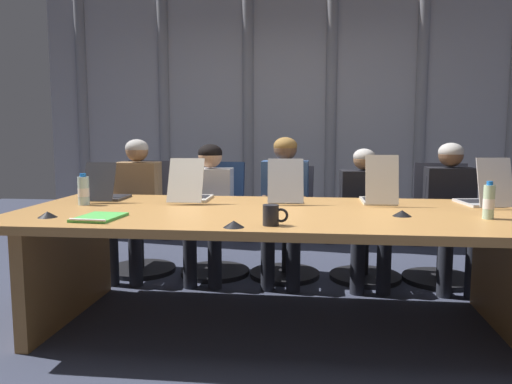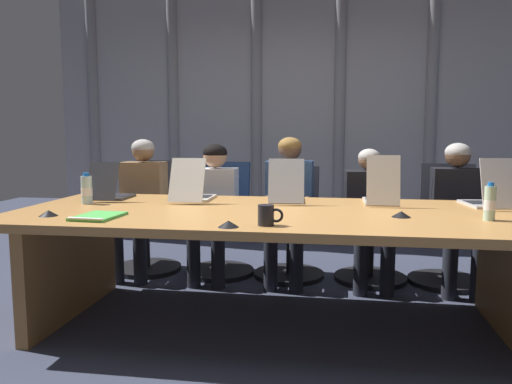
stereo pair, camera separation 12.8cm
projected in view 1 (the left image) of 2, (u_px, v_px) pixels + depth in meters
name	position (u px, v px, depth m)	size (l,w,h in m)	color
ground_plane	(278.00, 325.00, 3.19)	(11.15, 11.15, 0.00)	#383D51
conference_table	(278.00, 236.00, 3.12)	(3.30, 1.36, 0.75)	#B77F42
curtain_backdrop	(293.00, 119.00, 5.46)	(5.58, 0.17, 2.77)	#9999A0
laptop_left_end	(107.00, 193.00, 3.58)	(0.23, 0.41, 0.28)	#2D2D33
laptop_left_mid	(191.00, 193.00, 3.54)	(0.25, 0.47, 0.31)	beige
laptop_center	(285.00, 193.00, 3.49)	(0.27, 0.43, 0.31)	#A8ADB7
laptop_right_mid	(379.00, 194.00, 3.41)	(0.22, 0.42, 0.34)	beige
laptop_right_end	(483.00, 196.00, 3.31)	(0.27, 0.45, 0.33)	#BCBCC1
office_chair_left_end	(143.00, 230.00, 4.44)	(0.60, 0.60, 0.98)	#2D2D38
office_chair_left_mid	(216.00, 232.00, 4.36)	(0.60, 0.60, 0.97)	navy
office_chair_center	(286.00, 235.00, 4.29)	(0.60, 0.60, 0.94)	#2D2D38
office_chair_right_mid	(366.00, 238.00, 4.22)	(0.60, 0.60, 0.91)	navy
office_chair_right_end	(440.00, 237.00, 4.15)	(0.60, 0.61, 0.97)	#2D2D38
person_left_end	(135.00, 199.00, 4.24)	(0.38, 0.55, 1.18)	olive
person_left_mid	(209.00, 202.00, 4.17)	(0.39, 0.55, 1.14)	silver
person_center	(284.00, 200.00, 4.10)	(0.40, 0.55, 1.20)	#335184
person_right_mid	(365.00, 208.00, 4.03)	(0.42, 0.57, 1.10)	black
person_right_end	(451.00, 205.00, 3.95)	(0.39, 0.55, 1.15)	black
water_bottle_primary	(84.00, 191.00, 3.34)	(0.08, 0.08, 0.21)	silver
water_bottle_secondary	(489.00, 202.00, 2.80)	(0.06, 0.06, 0.21)	#ADD1B2
coffee_mug_near	(272.00, 215.00, 2.60)	(0.14, 0.09, 0.11)	black
conference_mic_left_side	(402.00, 213.00, 2.90)	(0.11, 0.11, 0.04)	black
conference_mic_middle	(234.00, 224.00, 2.55)	(0.11, 0.11, 0.04)	black
conference_mic_right_side	(47.00, 214.00, 2.85)	(0.11, 0.11, 0.04)	black
spiral_notepad	(99.00, 217.00, 2.81)	(0.24, 0.32, 0.03)	#4CB74C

